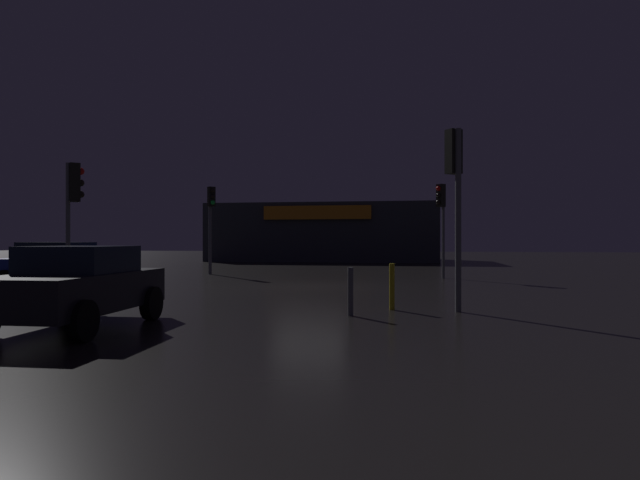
{
  "coord_description": "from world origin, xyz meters",
  "views": [
    {
      "loc": [
        3.56,
        -19.08,
        1.64
      ],
      "look_at": [
        -0.77,
        7.2,
        1.65
      ],
      "focal_mm": 30.93,
      "sensor_mm": 36.0,
      "label": 1
    }
  ],
  "objects_px": {
    "traffic_signal_cross_left": "(211,214)",
    "car_far": "(77,286)",
    "traffic_signal_opposite": "(73,198)",
    "store_building": "(326,233)",
    "traffic_signal_cross_right": "(455,181)",
    "car_near": "(60,265)",
    "traffic_signal_main": "(441,208)"
  },
  "relations": [
    {
      "from": "traffic_signal_cross_right",
      "to": "car_near",
      "type": "bearing_deg",
      "value": 162.15
    },
    {
      "from": "car_far",
      "to": "traffic_signal_cross_left",
      "type": "bearing_deg",
      "value": 101.81
    },
    {
      "from": "traffic_signal_cross_left",
      "to": "car_far",
      "type": "xyz_separation_m",
      "value": [
        3.29,
        -15.73,
        -2.11
      ]
    },
    {
      "from": "traffic_signal_cross_left",
      "to": "car_far",
      "type": "distance_m",
      "value": 16.21
    },
    {
      "from": "traffic_signal_main",
      "to": "traffic_signal_cross_left",
      "type": "height_order",
      "value": "traffic_signal_cross_left"
    },
    {
      "from": "traffic_signal_cross_left",
      "to": "traffic_signal_cross_right",
      "type": "distance_m",
      "value": 15.99
    },
    {
      "from": "traffic_signal_main",
      "to": "traffic_signal_opposite",
      "type": "relative_size",
      "value": 1.08
    },
    {
      "from": "traffic_signal_cross_left",
      "to": "car_near",
      "type": "height_order",
      "value": "traffic_signal_cross_left"
    },
    {
      "from": "traffic_signal_cross_right",
      "to": "store_building",
      "type": "bearing_deg",
      "value": 104.04
    },
    {
      "from": "store_building",
      "to": "traffic_signal_opposite",
      "type": "bearing_deg",
      "value": -94.35
    },
    {
      "from": "store_building",
      "to": "traffic_signal_main",
      "type": "distance_m",
      "value": 21.48
    },
    {
      "from": "traffic_signal_opposite",
      "to": "traffic_signal_cross_left",
      "type": "xyz_separation_m",
      "value": [
        -0.4,
        11.48,
        0.1
      ]
    },
    {
      "from": "store_building",
      "to": "traffic_signal_main",
      "type": "xyz_separation_m",
      "value": [
        8.03,
        -19.91,
        0.77
      ]
    },
    {
      "from": "traffic_signal_opposite",
      "to": "car_far",
      "type": "bearing_deg",
      "value": -55.76
    },
    {
      "from": "traffic_signal_cross_left",
      "to": "car_far",
      "type": "relative_size",
      "value": 1.08
    },
    {
      "from": "traffic_signal_opposite",
      "to": "traffic_signal_cross_left",
      "type": "height_order",
      "value": "traffic_signal_cross_left"
    },
    {
      "from": "car_near",
      "to": "car_far",
      "type": "bearing_deg",
      "value": -53.56
    },
    {
      "from": "traffic_signal_opposite",
      "to": "car_near",
      "type": "height_order",
      "value": "traffic_signal_opposite"
    },
    {
      "from": "traffic_signal_cross_right",
      "to": "car_near",
      "type": "relative_size",
      "value": 0.98
    },
    {
      "from": "store_building",
      "to": "traffic_signal_cross_right",
      "type": "bearing_deg",
      "value": -75.96
    },
    {
      "from": "traffic_signal_main",
      "to": "traffic_signal_cross_right",
      "type": "xyz_separation_m",
      "value": [
        -0.29,
        -11.06,
        0.01
      ]
    },
    {
      "from": "traffic_signal_opposite",
      "to": "traffic_signal_cross_left",
      "type": "bearing_deg",
      "value": 91.98
    },
    {
      "from": "traffic_signal_opposite",
      "to": "traffic_signal_main",
      "type": "bearing_deg",
      "value": 45.26
    },
    {
      "from": "store_building",
      "to": "car_far",
      "type": "height_order",
      "value": "store_building"
    },
    {
      "from": "traffic_signal_opposite",
      "to": "traffic_signal_cross_right",
      "type": "xyz_separation_m",
      "value": [
        10.05,
        -0.63,
        0.22
      ]
    },
    {
      "from": "traffic_signal_main",
      "to": "traffic_signal_cross_left",
      "type": "xyz_separation_m",
      "value": [
        -10.74,
        1.05,
        -0.1
      ]
    },
    {
      "from": "car_near",
      "to": "car_far",
      "type": "relative_size",
      "value": 1.1
    },
    {
      "from": "traffic_signal_opposite",
      "to": "car_near",
      "type": "distance_m",
      "value": 4.95
    },
    {
      "from": "traffic_signal_cross_right",
      "to": "traffic_signal_opposite",
      "type": "bearing_deg",
      "value": 176.43
    },
    {
      "from": "traffic_signal_opposite",
      "to": "traffic_signal_cross_right",
      "type": "height_order",
      "value": "traffic_signal_cross_right"
    },
    {
      "from": "traffic_signal_main",
      "to": "traffic_signal_cross_right",
      "type": "bearing_deg",
      "value": -91.51
    },
    {
      "from": "traffic_signal_cross_left",
      "to": "store_building",
      "type": "bearing_deg",
      "value": 81.84
    }
  ]
}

